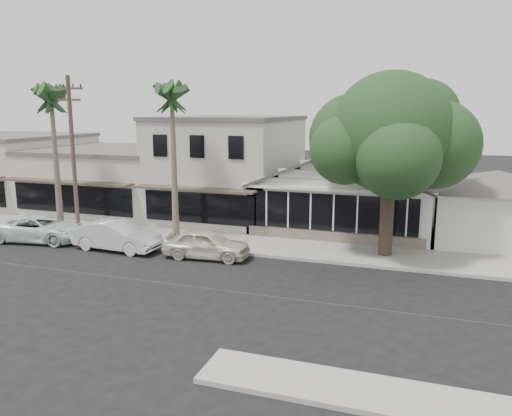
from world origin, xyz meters
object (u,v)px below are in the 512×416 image
at_px(car_0, 207,244).
at_px(car_2, 41,228).
at_px(utility_pole, 73,154).
at_px(shade_tree, 390,136).
at_px(car_1, 117,236).

bearing_deg(car_0, car_2, 86.11).
distance_m(car_0, car_2, 10.03).
height_order(car_0, car_2, car_0).
xyz_separation_m(utility_pole, car_0, (8.58, -1.28, -4.06)).
relative_size(car_2, shade_tree, 0.58).
xyz_separation_m(car_2, shade_tree, (18.26, 3.26, 5.21)).
distance_m(utility_pole, car_2, 4.52).
distance_m(car_0, car_1, 5.00).
relative_size(utility_pole, car_0, 2.10).
height_order(utility_pole, car_0, utility_pole).
xyz_separation_m(utility_pole, car_1, (3.58, -1.48, -4.02)).
bearing_deg(car_1, car_2, 90.91).
relative_size(utility_pole, car_2, 1.73).
distance_m(car_2, shade_tree, 19.27).
distance_m(car_1, car_2, 5.03).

